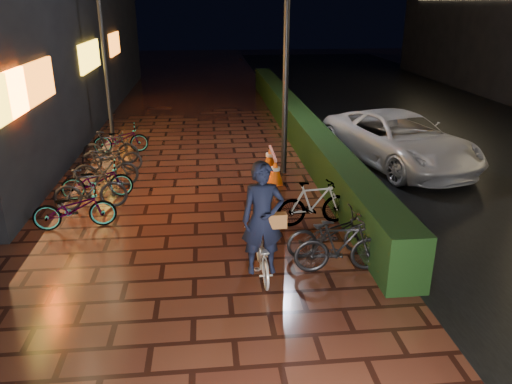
{
  "coord_description": "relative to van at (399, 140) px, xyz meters",
  "views": [
    {
      "loc": [
        0.28,
        -8.37,
        4.3
      ],
      "look_at": [
        1.13,
        -0.08,
        1.1
      ],
      "focal_mm": 35.0,
      "sensor_mm": 36.0,
      "label": 1
    }
  ],
  "objects": [
    {
      "name": "parked_bikes_hedge",
      "position": [
        -3.15,
        -4.8,
        -0.27
      ],
      "size": [
        1.67,
        2.46,
        0.94
      ],
      "color": "black",
      "rests_on": "ground"
    },
    {
      "name": "van",
      "position": [
        0.0,
        0.0,
        0.0
      ],
      "size": [
        3.65,
        5.57,
        1.43
      ],
      "primitive_type": "imported",
      "rotation": [
        0.0,
        0.0,
        0.27
      ],
      "color": "silver",
      "rests_on": "ground"
    },
    {
      "name": "lamp_post_sf",
      "position": [
        -8.36,
        3.5,
        1.88
      ],
      "size": [
        0.45,
        0.21,
        4.72
      ],
      "color": "black",
      "rests_on": "ground"
    },
    {
      "name": "cart_assembly",
      "position": [
        -2.23,
        -0.6,
        -0.2
      ],
      "size": [
        0.69,
        0.59,
        1.01
      ],
      "color": "black",
      "rests_on": "ground"
    },
    {
      "name": "cyclist",
      "position": [
        -4.45,
        -5.65,
        0.03
      ],
      "size": [
        0.73,
        1.41,
        2.01
      ],
      "color": "silver",
      "rests_on": "ground"
    },
    {
      "name": "hedge",
      "position": [
        -2.27,
        3.48,
        -0.22
      ],
      "size": [
        0.7,
        20.0,
        1.0
      ],
      "primitive_type": "cube",
      "color": "black",
      "rests_on": "ground"
    },
    {
      "name": "traffic_barrier",
      "position": [
        -3.6,
        -0.61,
        -0.4
      ],
      "size": [
        0.43,
        1.6,
        0.64
      ],
      "color": "#FF5F0D",
      "rests_on": "ground"
    },
    {
      "name": "lamp_post_hedge",
      "position": [
        -3.27,
        -0.37,
        2.26
      ],
      "size": [
        0.51,
        0.24,
        5.42
      ],
      "color": "black",
      "rests_on": "ground"
    },
    {
      "name": "parked_bikes_storefront",
      "position": [
        -7.87,
        -0.78,
        -0.28
      ],
      "size": [
        1.83,
        6.14,
        0.94
      ],
      "color": "black",
      "rests_on": "ground"
    },
    {
      "name": "ground",
      "position": [
        -5.57,
        -4.52,
        -0.72
      ],
      "size": [
        80.0,
        80.0,
        0.0
      ],
      "primitive_type": "plane",
      "color": "#381911",
      "rests_on": "ground"
    },
    {
      "name": "asphalt_road",
      "position": [
        3.43,
        0.48,
        -0.72
      ],
      "size": [
        11.0,
        60.0,
        0.01
      ],
      "primitive_type": "cube",
      "color": "black",
      "rests_on": "ground"
    }
  ]
}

